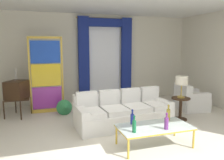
{
  "coord_description": "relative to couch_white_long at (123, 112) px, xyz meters",
  "views": [
    {
      "loc": [
        -1.74,
        -4.62,
        1.94
      ],
      "look_at": [
        0.05,
        0.9,
        1.05
      ],
      "focal_mm": 35.94,
      "sensor_mm": 36.0,
      "label": 1
    }
  ],
  "objects": [
    {
      "name": "ground_plane",
      "position": [
        -0.17,
        -0.4,
        -0.31
      ],
      "size": [
        16.0,
        16.0,
        0.0
      ],
      "primitive_type": "plane",
      "color": "silver"
    },
    {
      "name": "wall_rear",
      "position": [
        -0.17,
        2.66,
        1.19
      ],
      "size": [
        8.0,
        0.12,
        3.0
      ],
      "primitive_type": "cube",
      "color": "silver",
      "rests_on": "ground"
    },
    {
      "name": "ceiling_slab",
      "position": [
        -0.17,
        0.4,
        2.71
      ],
      "size": [
        8.0,
        7.6,
        0.04
      ],
      "primitive_type": "cube",
      "color": "white"
    },
    {
      "name": "curtained_window",
      "position": [
        0.3,
        2.49,
        1.44
      ],
      "size": [
        2.0,
        0.17,
        2.7
      ],
      "color": "white",
      "rests_on": "ground"
    },
    {
      "name": "couch_white_long",
      "position": [
        0.0,
        0.0,
        0.0
      ],
      "size": [
        2.4,
        1.08,
        0.86
      ],
      "color": "white",
      "rests_on": "ground"
    },
    {
      "name": "coffee_table",
      "position": [
        0.15,
        -1.35,
        0.07
      ],
      "size": [
        1.42,
        0.71,
        0.41
      ],
      "color": "silver",
      "rests_on": "ground"
    },
    {
      "name": "bottle_blue_decanter",
      "position": [
        0.59,
        -1.12,
        0.24
      ],
      "size": [
        0.08,
        0.08,
        0.33
      ],
      "color": "gold",
      "rests_on": "coffee_table"
    },
    {
      "name": "bottle_crystal_tall",
      "position": [
        -0.22,
        -1.12,
        0.22
      ],
      "size": [
        0.07,
        0.07,
        0.3
      ],
      "color": "navy",
      "rests_on": "coffee_table"
    },
    {
      "name": "bottle_amber_squat",
      "position": [
        -0.35,
        -1.52,
        0.23
      ],
      "size": [
        0.07,
        0.07,
        0.31
      ],
      "color": "#196B3D",
      "rests_on": "coffee_table"
    },
    {
      "name": "bottle_ruby_flask",
      "position": [
        0.27,
        -1.56,
        0.23
      ],
      "size": [
        0.08,
        0.08,
        0.32
      ],
      "color": "#753384",
      "rests_on": "coffee_table"
    },
    {
      "name": "vintage_tv",
      "position": [
        -2.53,
        1.49,
        0.42
      ],
      "size": [
        0.71,
        0.75,
        1.35
      ],
      "color": "#382314",
      "rests_on": "ground"
    },
    {
      "name": "armchair_white",
      "position": [
        2.41,
        0.56,
        -0.02
      ],
      "size": [
        0.92,
        0.91,
        0.8
      ],
      "color": "white",
      "rests_on": "ground"
    },
    {
      "name": "stained_glass_divider",
      "position": [
        -1.73,
        1.64,
        0.75
      ],
      "size": [
        0.95,
        0.05,
        2.2
      ],
      "color": "gold",
      "rests_on": "ground"
    },
    {
      "name": "peacock_figurine",
      "position": [
        -1.29,
        1.16,
        -0.09
      ],
      "size": [
        0.44,
        0.6,
        0.5
      ],
      "color": "beige",
      "rests_on": "ground"
    },
    {
      "name": "round_side_table",
      "position": [
        1.57,
        -0.15,
        0.05
      ],
      "size": [
        0.48,
        0.48,
        0.59
      ],
      "color": "#382314",
      "rests_on": "ground"
    },
    {
      "name": "table_lamp_brass",
      "position": [
        1.57,
        -0.15,
        0.72
      ],
      "size": [
        0.32,
        0.32,
        0.57
      ],
      "color": "#B29338",
      "rests_on": "round_side_table"
    }
  ]
}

